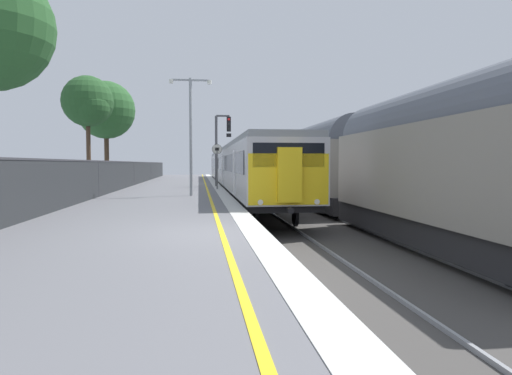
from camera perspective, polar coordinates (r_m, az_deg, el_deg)
ground at (r=10.92m, az=11.76°, el=-8.39°), size 17.40×110.00×1.21m
commuter_train_at_platform at (r=35.42m, az=-2.39°, el=2.55°), size 2.83×41.54×3.81m
freight_train_adjacent_track at (r=20.07m, az=13.12°, el=3.07°), size 2.60×25.10×4.74m
signal_gantry at (r=31.25m, az=-4.46°, el=5.70°), size 1.10×0.24×4.83m
speed_limit_sign at (r=27.56m, az=-4.88°, el=3.37°), size 0.59×0.08×2.71m
platform_lamp_mid at (r=22.20m, az=-8.14°, el=7.53°), size 2.00×0.20×5.60m
background_tree_centre at (r=39.52m, az=-18.15°, el=8.97°), size 4.65×4.65×8.21m
background_tree_right at (r=33.66m, az=-20.15°, el=9.85°), size 3.47×3.47×7.54m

